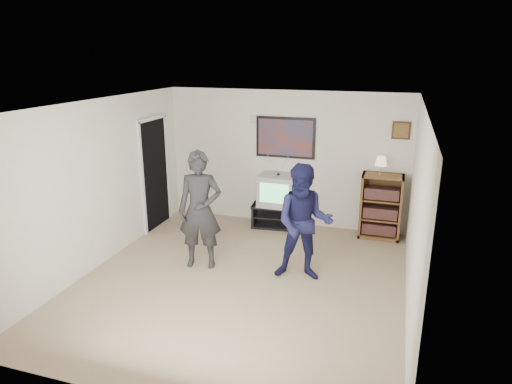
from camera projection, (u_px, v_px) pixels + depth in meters
The scene contains 13 objects.
room_shell at pixel (248, 191), 6.48m from camera, with size 4.51×5.00×2.51m.
media_stand at pixel (276, 215), 8.53m from camera, with size 0.90×0.56×0.43m.
crt_television at pixel (278, 190), 8.37m from camera, with size 0.68×0.57×0.57m, color #A8A9A3, non-canonical shape.
bookshelf at pixel (381, 206), 7.93m from camera, with size 0.70×0.40×1.14m, color brown, non-canonical shape.
table_lamp at pixel (381, 166), 7.69m from camera, with size 0.20×0.20×0.33m, color #FAE6BD, non-canonical shape.
person_tall at pixel (200, 210), 6.77m from camera, with size 0.65×0.43×1.79m, color #242426.
person_short at pixel (304, 223), 6.39m from camera, with size 0.82×0.64×1.69m, color #171841.
controller_left at pixel (203, 182), 6.88m from camera, with size 0.04×0.13×0.04m, color white.
controller_right at pixel (307, 206), 6.59m from camera, with size 0.04×0.13×0.04m, color white.
poster at pixel (285, 138), 8.30m from camera, with size 1.10×0.03×0.75m, color black.
air_vent at pixel (257, 120), 8.38m from camera, with size 0.28×0.02×0.14m, color white.
small_picture at pixel (401, 130), 7.66m from camera, with size 0.30×0.03×0.30m, color #442115.
doorway at pixel (155, 174), 8.34m from camera, with size 0.03×0.85×2.00m, color black.
Camera 1 is at (1.97, -5.53, 3.14)m, focal length 32.00 mm.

